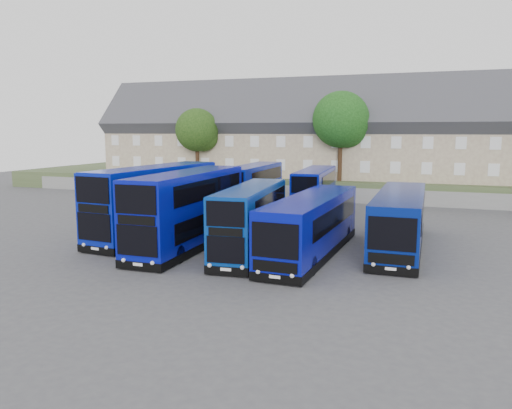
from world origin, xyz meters
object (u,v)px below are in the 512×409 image
Objects in this scene: dd_front_mid at (188,211)px; tree_mid at (342,122)px; coach_east_a at (312,226)px; dd_front_left at (155,202)px; tree_west at (198,132)px.

dd_front_mid is 25.47m from tree_mid.
coach_east_a is (7.64, 0.67, -0.60)m from dd_front_mid.
dd_front_left is 1.32× the size of tree_mid.
tree_mid reaches higher than coach_east_a.
tree_mid is (5.24, 24.24, 5.77)m from dd_front_mid.
tree_west reaches higher than coach_east_a.
tree_west is at bearing 113.80° from dd_front_mid.
tree_mid is at bearing 98.49° from coach_east_a.
tree_west reaches higher than dd_front_mid.
dd_front_mid is 7.69m from coach_east_a.
dd_front_mid reaches higher than coach_east_a.
coach_east_a is at bearing 4.46° from dd_front_mid.
dd_front_left is 24.41m from tree_mid.
coach_east_a is 24.53m from tree_mid.
tree_west is 16.04m from tree_mid.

